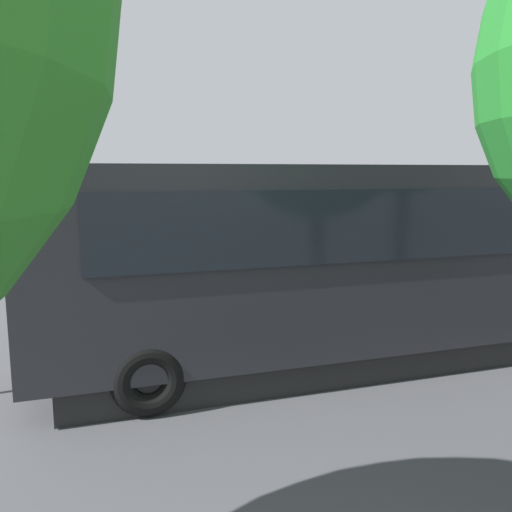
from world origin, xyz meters
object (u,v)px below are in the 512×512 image
Objects in this scene: stunt_motorcycle at (192,247)px; spectator_far_right at (198,275)px; spectator_left at (355,269)px; parked_motorcycle_silver at (443,293)px; parked_motorcycle_dark at (263,307)px; spectator_centre at (299,268)px; spectator_far_left at (400,260)px; spectator_right at (247,274)px; tour_bus at (363,263)px.

spectator_far_right is at bearing 79.11° from stunt_motorcycle.
spectator_left reaches higher than parked_motorcycle_silver.
parked_motorcycle_silver is 4.18m from parked_motorcycle_dark.
spectator_left is 1.31m from spectator_centre.
spectator_far_left is 2.69m from spectator_centre.
parked_motorcycle_silver and parked_motorcycle_dark have the same top height.
spectator_centre is at bearing -173.18° from spectator_right.
spectator_centre reaches higher than spectator_left.
spectator_right is 0.95× the size of stunt_motorcycle.
spectator_far_right is at bearing -3.82° from spectator_left.
spectator_far_right is 0.86× the size of parked_motorcycle_dark.
spectator_far_right is at bearing -1.44° from spectator_centre.
spectator_left is 5.17m from stunt_motorcycle.
spectator_left is 0.97× the size of spectator_far_right.
spectator_far_left is at bearing -177.13° from spectator_centre.
spectator_left is at bearing 12.74° from spectator_far_left.
spectator_left is 0.83× the size of parked_motorcycle_dark.
spectator_left is 3.53m from spectator_far_right.
parked_motorcycle_silver is at bearing 131.02° from stunt_motorcycle.
tour_bus reaches higher than spectator_right.
spectator_far_left is at bearing -167.26° from spectator_left.
spectator_far_left is at bearing -175.89° from spectator_right.
spectator_left is 0.83× the size of parked_motorcycle_silver.
spectator_far_left reaches higher than spectator_centre.
spectator_centre is at bearing 178.56° from spectator_far_right.
spectator_right is at bearing 92.62° from stunt_motorcycle.
tour_bus is 5.98× the size of spectator_centre.
parked_motorcycle_silver is at bearing 169.25° from spectator_right.
tour_bus is at bearing 62.45° from spectator_left.
spectator_far_left is 0.89× the size of parked_motorcycle_dark.
spectator_far_right is 1.51m from parked_motorcycle_dark.
tour_bus is 3.82m from parked_motorcycle_silver.
spectator_right reaches higher than spectator_left.
spectator_right reaches higher than parked_motorcycle_dark.
spectator_left is at bearing -117.55° from tour_bus.
spectator_right is at bearing 4.11° from spectator_far_left.
parked_motorcycle_dark is at bearing 102.03° from spectator_right.
spectator_centre is 4.45m from stunt_motorcycle.
parked_motorcycle_silver is 1.01× the size of parked_motorcycle_dark.
tour_bus is 5.21× the size of parked_motorcycle_silver.
parked_motorcycle_silver is 1.10× the size of stunt_motorcycle.
tour_bus reaches higher than stunt_motorcycle.
stunt_motorcycle reaches higher than spectator_centre.
stunt_motorcycle is at bearing -71.32° from spectator_centre.
spectator_far_right is at bearing -35.89° from parked_motorcycle_dark.
tour_bus is 5.26× the size of parked_motorcycle_dark.
stunt_motorcycle reaches higher than spectator_left.
tour_bus reaches higher than spectator_centre.
spectator_far_right reaches higher than spectator_left.
tour_bus reaches higher than parked_motorcycle_dark.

